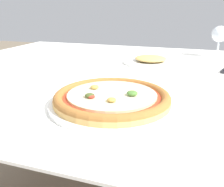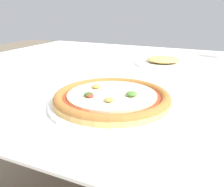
{
  "view_description": "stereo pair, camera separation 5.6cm",
  "coord_description": "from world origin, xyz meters",
  "px_view_note": "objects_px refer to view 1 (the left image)",
  "views": [
    {
      "loc": [
        0.24,
        -0.81,
        0.93
      ],
      "look_at": [
        0.07,
        -0.32,
        0.75
      ],
      "focal_mm": 40.0,
      "sensor_mm": 36.0,
      "label": 1
    },
    {
      "loc": [
        0.29,
        -0.79,
        0.93
      ],
      "look_at": [
        0.07,
        -0.32,
        0.75
      ],
      "focal_mm": 40.0,
      "sensor_mm": 36.0,
      "label": 2
    }
  ],
  "objects_px": {
    "wine_glass_far_left": "(220,35)",
    "dining_table": "(122,90)",
    "side_plate": "(151,61)",
    "pizza_plate": "(112,99)"
  },
  "relations": [
    {
      "from": "wine_glass_far_left",
      "to": "dining_table",
      "type": "bearing_deg",
      "value": -131.17
    },
    {
      "from": "side_plate",
      "to": "pizza_plate",
      "type": "bearing_deg",
      "value": -90.35
    },
    {
      "from": "pizza_plate",
      "to": "wine_glass_far_left",
      "type": "xyz_separation_m",
      "value": [
        0.26,
        0.69,
        0.08
      ]
    },
    {
      "from": "dining_table",
      "to": "pizza_plate",
      "type": "bearing_deg",
      "value": -77.51
    },
    {
      "from": "pizza_plate",
      "to": "side_plate",
      "type": "relative_size",
      "value": 1.34
    },
    {
      "from": "wine_glass_far_left",
      "to": "side_plate",
      "type": "bearing_deg",
      "value": -138.74
    },
    {
      "from": "side_plate",
      "to": "wine_glass_far_left",
      "type": "bearing_deg",
      "value": 41.26
    },
    {
      "from": "side_plate",
      "to": "dining_table",
      "type": "bearing_deg",
      "value": -115.73
    },
    {
      "from": "pizza_plate",
      "to": "wine_glass_far_left",
      "type": "bearing_deg",
      "value": 69.53
    },
    {
      "from": "wine_glass_far_left",
      "to": "side_plate",
      "type": "height_order",
      "value": "wine_glass_far_left"
    }
  ]
}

